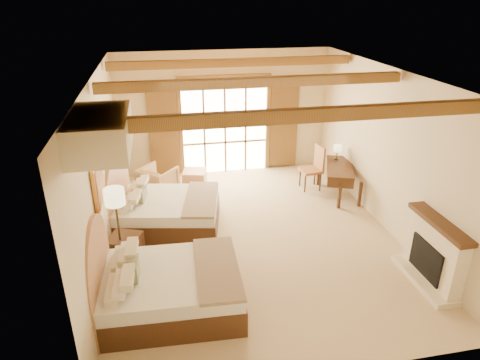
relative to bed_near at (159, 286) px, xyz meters
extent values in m
plane|color=#D2B790|center=(1.88, 1.83, -0.43)|extent=(7.00, 7.00, 0.00)
plane|color=beige|center=(1.88, 5.33, 1.17)|extent=(5.50, 0.00, 5.50)
plane|color=beige|center=(-0.87, 1.83, 1.17)|extent=(0.00, 7.00, 7.00)
plane|color=beige|center=(4.63, 1.83, 1.17)|extent=(0.00, 7.00, 7.00)
plane|color=#BB8339|center=(1.88, 1.83, 2.77)|extent=(7.00, 7.00, 0.00)
cube|color=white|center=(1.88, 5.29, 0.82)|extent=(2.20, 0.02, 2.50)
cube|color=brown|center=(0.28, 5.26, 0.82)|extent=(0.75, 0.06, 2.40)
cube|color=brown|center=(3.48, 5.26, 0.82)|extent=(0.75, 0.06, 2.40)
cube|color=#F3E7BF|center=(4.50, -0.17, 0.12)|extent=(0.25, 1.30, 1.10)
cube|color=black|center=(4.43, -0.17, 0.02)|extent=(0.18, 0.80, 0.60)
cube|color=#F3E7BF|center=(4.41, -0.17, -0.38)|extent=(0.45, 1.40, 0.10)
cube|color=#462D18|center=(4.49, -0.17, 0.69)|extent=(0.30, 1.40, 0.08)
cube|color=#C88438|center=(-0.83, 1.08, 1.32)|extent=(0.05, 0.95, 0.75)
cube|color=#BE873D|center=(-0.80, 1.08, 1.32)|extent=(0.02, 0.82, 0.62)
cube|color=beige|center=(-0.52, -0.17, 2.52)|extent=(0.70, 1.40, 0.45)
cube|color=#462D18|center=(0.16, 0.00, -0.22)|extent=(2.22, 1.72, 0.42)
cube|color=white|center=(0.16, 0.00, 0.11)|extent=(2.17, 1.68, 0.23)
cube|color=gray|center=(0.89, 0.00, 0.23)|extent=(0.72, 1.68, 0.05)
cube|color=gray|center=(-0.34, 0.00, 0.35)|extent=(0.14, 0.45, 0.25)
cube|color=#462D18|center=(0.21, 2.54, -0.23)|extent=(2.35, 1.95, 0.41)
cube|color=white|center=(0.21, 2.54, 0.09)|extent=(2.30, 1.91, 0.22)
cube|color=gray|center=(0.92, 2.54, 0.21)|extent=(0.92, 1.70, 0.05)
cube|color=gray|center=(-0.27, 2.54, 0.32)|extent=(0.20, 0.44, 0.24)
cube|color=#462D18|center=(-0.57, 1.22, -0.12)|extent=(0.67, 0.67, 0.62)
cylinder|color=#352A18|center=(-0.62, 1.14, -0.42)|extent=(0.22, 0.22, 0.03)
cylinder|color=#352A18|center=(-0.62, 1.14, 0.27)|extent=(0.04, 0.04, 1.35)
cylinder|color=#FFF1B1|center=(-0.62, 1.14, 1.01)|extent=(0.34, 0.34, 0.28)
imported|color=tan|center=(0.06, 4.15, -0.08)|extent=(1.06, 1.07, 0.70)
cube|color=tan|center=(0.96, 4.47, -0.23)|extent=(0.66, 0.66, 0.40)
cube|color=#462D18|center=(4.29, 3.27, 0.30)|extent=(1.06, 1.51, 0.05)
cube|color=#462D18|center=(4.29, 3.27, 0.17)|extent=(1.03, 1.47, 0.22)
cube|color=#995C33|center=(3.75, 3.76, 0.05)|extent=(0.53, 0.53, 0.06)
cube|color=#995C33|center=(3.97, 3.76, 0.38)|extent=(0.10, 0.49, 0.59)
cylinder|color=#352A18|center=(4.38, 3.70, 0.33)|extent=(0.11, 0.11, 0.02)
cylinder|color=#352A18|center=(4.38, 3.70, 0.46)|extent=(0.02, 0.02, 0.25)
cylinder|color=#FFF1B1|center=(4.38, 3.70, 0.61)|extent=(0.18, 0.18, 0.15)
camera|label=1|loc=(0.19, -5.40, 4.11)|focal=32.00mm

